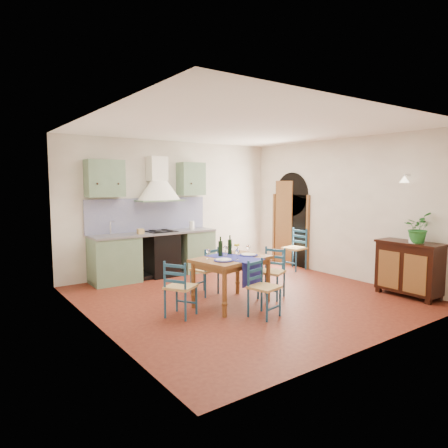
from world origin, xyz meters
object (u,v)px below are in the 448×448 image
(dining_table, at_px, (232,263))
(sideboard, at_px, (409,267))
(chair_near, at_px, (263,287))
(potted_plant, at_px, (417,228))

(dining_table, height_order, sideboard, dining_table)
(sideboard, bearing_deg, chair_near, 165.92)
(dining_table, height_order, potted_plant, potted_plant)
(chair_near, relative_size, sideboard, 0.78)
(chair_near, xyz_separation_m, potted_plant, (2.65, -0.80, 0.76))
(potted_plant, bearing_deg, chair_near, 163.25)
(chair_near, relative_size, potted_plant, 1.63)
(chair_near, bearing_deg, potted_plant, -16.75)
(dining_table, distance_m, potted_plant, 3.11)
(sideboard, height_order, potted_plant, potted_plant)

